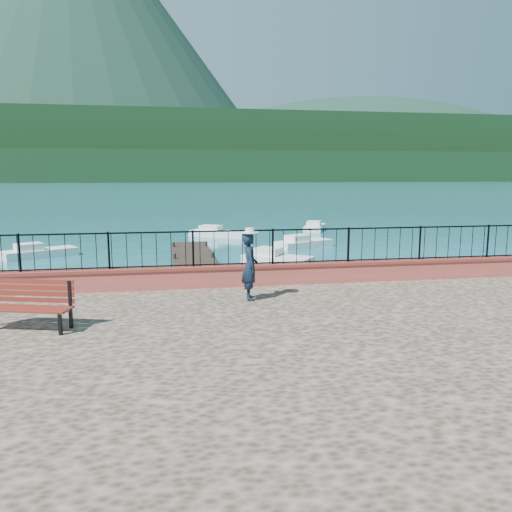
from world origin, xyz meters
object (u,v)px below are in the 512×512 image
object	(u,v)px
boat_0	(132,284)
boat_3	(40,250)
person	(250,266)
boat_1	(278,256)
boat_5	(315,225)
boat_4	(219,231)
boat_2	(304,241)
park_bench	(28,315)

from	to	relation	value
boat_0	boat_3	distance (m)	10.66
person	boat_1	distance (m)	11.69
person	boat_5	bearing A→B (deg)	-18.27
boat_4	boat_5	xyz separation A→B (m)	(7.69, 2.71, 0.00)
boat_0	person	bearing A→B (deg)	-51.80
boat_3	boat_2	bearing A→B (deg)	-26.11
boat_0	boat_3	world-z (taller)	same
boat_4	person	bearing A→B (deg)	-62.91
boat_1	boat_3	bearing A→B (deg)	-162.22
boat_4	boat_1	bearing A→B (deg)	-50.62
boat_1	boat_5	bearing A→B (deg)	104.14
park_bench	boat_2	size ratio (longest dim) A/B	0.52
person	boat_0	distance (m)	7.07
boat_5	park_bench	bearing A→B (deg)	176.71
boat_0	boat_5	size ratio (longest dim) A/B	1.25
boat_5	boat_4	bearing A→B (deg)	133.59
boat_0	boat_3	xyz separation A→B (m)	(-5.27, 9.27, 0.00)
boat_4	boat_0	bearing A→B (deg)	-75.39
park_bench	boat_5	distance (m)	30.15
boat_3	boat_4	size ratio (longest dim) A/B	0.88
boat_2	person	bearing A→B (deg)	-135.26
boat_3	boat_4	world-z (taller)	same
boat_2	boat_4	size ratio (longest dim) A/B	0.87
boat_0	boat_4	world-z (taller)	same
boat_5	boat_2	bearing A→B (deg)	-176.33
boat_4	boat_2	bearing A→B (deg)	-22.81
boat_5	boat_0	bearing A→B (deg)	170.98
park_bench	boat_0	size ratio (longest dim) A/B	0.44
boat_0	boat_1	xyz separation A→B (m)	(6.45, 5.08, 0.00)
boat_3	boat_5	bearing A→B (deg)	-1.35
person	boat_5	distance (m)	26.77
boat_2	park_bench	bearing A→B (deg)	-145.96
park_bench	boat_0	world-z (taller)	park_bench
person	boat_0	world-z (taller)	person
person	boat_2	size ratio (longest dim) A/B	0.47
park_bench	boat_5	world-z (taller)	park_bench
boat_1	boat_2	distance (m)	5.90
person	boat_1	xyz separation A→B (m)	(3.16, 11.14, -1.63)
person	boat_3	xyz separation A→B (m)	(-8.55, 15.32, -1.63)
boat_3	park_bench	bearing A→B (deg)	-107.51
boat_0	boat_1	bearing A→B (deg)	47.97
boat_1	boat_4	world-z (taller)	same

